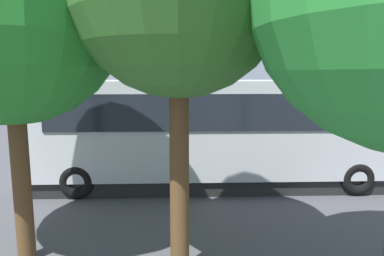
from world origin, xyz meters
name	(u,v)px	position (x,y,z in m)	size (l,w,h in m)	color
ground_plane	(214,150)	(0.00, 0.00, 0.00)	(80.00, 80.00, 0.00)	#424247
tour_bus	(215,133)	(0.47, 4.91, 1.65)	(11.31, 2.58, 3.25)	#B7BABF
spectator_far_left	(245,137)	(-0.97, 2.38, 1.07)	(0.58, 0.37, 1.78)	#473823
spectator_left	(214,138)	(0.23, 2.18, 0.98)	(0.57, 0.32, 1.66)	#473823
spectator_centre	(191,136)	(1.14, 2.34, 1.08)	(0.58, 0.34, 1.80)	#473823
parked_motorcycle_silver	(300,154)	(-2.95, 2.88, 0.48)	(2.05, 0.58, 0.99)	black
stunt_motorcycle	(156,123)	(2.75, -2.17, 0.99)	(2.03, 0.67, 1.65)	black
traffic_cone	(190,134)	(1.01, -2.63, 0.30)	(0.34, 0.34, 0.63)	orange
bay_line_a	(307,145)	(-4.65, -0.93, 0.00)	(0.27, 4.82, 0.01)	white
bay_line_b	(258,146)	(-2.24, -0.93, 0.00)	(0.23, 3.69, 0.01)	white
bay_line_c	(209,146)	(0.16, -0.93, 0.00)	(0.25, 4.21, 0.01)	white
bay_line_d	(158,147)	(2.57, -0.93, 0.00)	(0.25, 4.36, 0.01)	white
bay_line_e	(108,147)	(4.98, -0.93, 0.00)	(0.24, 4.11, 0.01)	white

